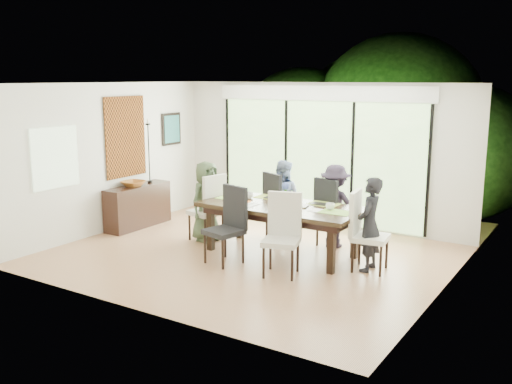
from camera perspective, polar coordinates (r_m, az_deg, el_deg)
The scene contains 62 objects.
floor at distance 9.10m, azimuth -0.85°, elevation -6.48°, with size 6.00×5.00×0.01m, color brown.
ceiling at distance 8.66m, azimuth -0.90°, elevation 10.84°, with size 6.00×5.00×0.01m, color white.
wall_back at distance 10.95m, azimuth 6.35°, elevation 3.78°, with size 6.00×0.02×2.70m, color silver.
wall_front at distance 6.86m, azimuth -12.42°, elevation -0.99°, with size 6.00×0.02×2.70m, color beige.
wall_left at distance 10.71m, azimuth -14.50°, elevation 3.32°, with size 0.02×5.00×2.70m, color beige.
wall_right at distance 7.59m, azimuth 18.51°, elevation -0.13°, with size 0.02×5.00×2.70m, color beige.
glass_doors at distance 10.93m, azimuth 6.24°, elevation 2.98°, with size 4.20×0.02×2.30m, color #598C3F.
blinds_header at distance 10.81m, azimuth 6.37°, elevation 9.80°, with size 4.40×0.06×0.28m, color white.
mullion_a at distance 11.98m, azimuth -2.85°, elevation 3.77°, with size 0.05×0.04×2.30m, color black.
mullion_b at distance 11.24m, azimuth 3.01°, elevation 3.26°, with size 0.05×0.04×2.30m, color black.
mullion_c at distance 10.64m, azimuth 9.60°, elevation 2.65°, with size 0.05×0.04×2.30m, color black.
mullion_d at distance 10.19m, azimuth 16.88°, elevation 1.93°, with size 0.05×0.04×2.30m, color black.
side_window at distance 9.89m, azimuth -19.44°, elevation 3.26°, with size 0.02×0.90×1.00m, color #8CAD7F.
deck at distance 12.00m, azimuth 8.07°, elevation -2.40°, with size 6.00×1.80×0.10m, color brown.
rail_top at distance 12.59m, azimuth 9.65°, elevation 1.00°, with size 6.00×0.08×0.06m, color brown.
foliage_left at distance 14.13m, azimuth 4.59°, elevation 5.89°, with size 3.20×3.20×3.20m, color #14380F.
foliage_mid at distance 13.79m, azimuth 13.97°, elevation 6.96°, with size 4.00×4.00×4.00m, color #14380F.
foliage_right at distance 12.60m, azimuth 20.47°, elevation 3.72°, with size 2.80×2.80×2.80m, color #14380F.
foliage_far at distance 14.80m, azimuth 11.11°, elevation 6.66°, with size 3.60×3.60×3.60m, color #14380F.
table_top at distance 9.03m, azimuth 2.54°, elevation -1.49°, with size 2.58×1.18×0.06m, color black.
table_apron at distance 9.06m, azimuth 2.53°, elevation -2.09°, with size 2.37×0.97×0.11m, color black.
table_leg_fl at distance 9.36m, azimuth -4.56°, elevation -3.61°, with size 0.10×0.10×0.74m, color black.
table_leg_fr at distance 8.29m, azimuth 7.54°, elevation -5.66°, with size 0.10×0.10×0.74m, color black.
table_leg_bl at distance 10.04m, azimuth -1.62°, elevation -2.54°, with size 0.10×0.10×0.74m, color black.
table_leg_br at distance 9.05m, azimuth 9.84°, elevation -4.27°, with size 0.10×0.10×0.74m, color black.
chair_left_end at distance 9.89m, azimuth -5.04°, elevation -1.48°, with size 0.50×0.50×1.18m, color beige, non-canonical shape.
chair_right_end at distance 8.46m, azimuth 11.40°, elevation -3.89°, with size 0.50×0.50×1.18m, color white, non-canonical shape.
chair_far_left at distance 10.01m, azimuth 2.71°, elevation -1.29°, with size 0.50×0.50×1.18m, color black, non-canonical shape.
chair_far_right at distance 9.57m, azimuth 7.92°, elevation -1.98°, with size 0.50×0.50×1.18m, color black, non-canonical shape.
chair_near_left at distance 8.63m, azimuth -3.25°, elevation -3.37°, with size 0.50×0.50×1.18m, color black, non-canonical shape.
chair_near_right at distance 8.11m, azimuth 2.53°, elevation -4.34°, with size 0.50×0.50×1.18m, color beige, non-canonical shape.
person_left_end at distance 9.85m, azimuth -4.96°, elevation -0.92°, with size 0.65×0.41×1.39m, color #3C4D33.
person_right_end at distance 8.44m, azimuth 11.30°, elevation -3.20°, with size 0.65×0.41×1.39m, color black.
person_far_left at distance 9.97m, azimuth 2.66°, elevation -0.73°, with size 0.65×0.41×1.39m, color #7B8DB1.
person_far_right at distance 9.53m, azimuth 7.89°, elevation -1.40°, with size 0.65×0.41×1.39m, color #271F2E.
placemat_left at distance 9.52m, azimuth -2.43°, elevation -0.60°, with size 0.47×0.34×0.01m, color #87B942.
placemat_right at distance 8.61m, azimuth 8.04°, elevation -2.00°, with size 0.47×0.34×0.01m, color #74A63B.
placemat_far_l at distance 9.59m, azimuth 1.39°, elevation -0.51°, with size 0.47×0.34×0.01m, color #A7BD43.
placemat_far_r at distance 9.12m, azimuth 6.79°, elevation -1.20°, with size 0.47×0.34×0.01m, color #97AD3D.
placemat_paper at distance 9.06m, azimuth -1.43°, elevation -1.22°, with size 0.47×0.34×0.01m, color white.
tablet_far_l at distance 9.49m, azimuth 1.76°, elevation -0.58°, with size 0.28×0.19×0.01m, color black.
tablet_far_r at distance 9.10m, azimuth 6.37°, elevation -1.17°, with size 0.26×0.18×0.01m, color black.
papers at distance 8.67m, azimuth 6.40°, elevation -1.88°, with size 0.32×0.24×0.00m, color white.
platter_base at distance 9.06m, azimuth -1.43°, elevation -1.12°, with size 0.28×0.28×0.03m, color white.
platter_snacks at distance 9.05m, azimuth -1.43°, elevation -1.00°, with size 0.22×0.22×0.02m, color orange.
vase at distance 9.03m, azimuth 2.98°, elevation -0.87°, with size 0.09×0.09×0.13m, color silver.
hyacinth_stems at distance 9.00m, azimuth 2.98°, elevation -0.07°, with size 0.04×0.04×0.17m, color #337226.
hyacinth_blooms at distance 8.98m, azimuth 2.99°, elevation 0.61°, with size 0.12×0.12×0.12m, color #465BB0.
laptop at distance 9.38m, azimuth -2.27°, elevation -0.71°, with size 0.36×0.23×0.03m, color silver.
cup_a at distance 9.50m, azimuth -0.67°, elevation -0.32°, with size 0.13×0.13×0.10m, color white.
cup_b at distance 8.86m, azimuth 3.06°, elevation -1.21°, with size 0.11×0.11×0.10m, color white.
cup_c at distance 8.75m, azimuth 7.42°, elevation -1.45°, with size 0.13×0.13×0.10m, color white.
book at distance 8.95m, azimuth 4.09°, elevation -1.36°, with size 0.18×0.24×0.02m, color white.
sideboard at distance 11.00m, azimuth -11.72°, elevation -1.39°, with size 0.40×1.41×0.80m, color black.
bowl at distance 10.84m, azimuth -12.18°, elevation 0.82°, with size 0.42×0.42×0.10m, color brown.
candlestick_base at distance 11.17m, azimuth -10.56°, elevation 1.02°, with size 0.09×0.09×0.04m, color black.
candlestick_shaft at distance 11.08m, azimuth -10.67°, elevation 3.85°, with size 0.02×0.02×1.10m, color black.
candlestick_pan at distance 11.03m, azimuth -10.77°, elevation 6.67°, with size 0.09×0.09×0.03m, color black.
candle at distance 11.02m, azimuth -10.78°, elevation 6.95°, with size 0.03×0.03×0.09m, color silver.
tapestry at distance 10.92m, azimuth -12.92°, elevation 5.39°, with size 0.02×1.00×1.50m, color brown.
art_frame at distance 11.86m, azimuth -8.47°, elevation 6.25°, with size 0.03×0.55×0.65m, color black.
art_canvas at distance 11.85m, azimuth -8.39°, elevation 6.25°, with size 0.01×0.45×0.55m, color #1A5355.
Camera 1 is at (4.74, -7.25, 2.79)m, focal length 40.00 mm.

